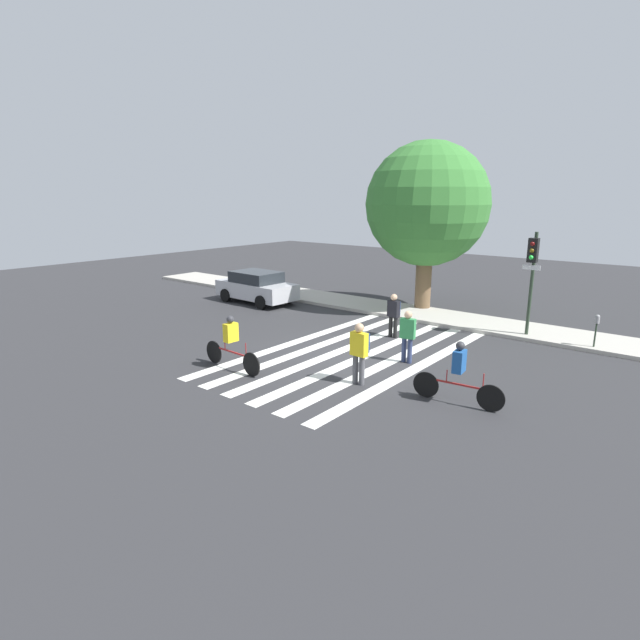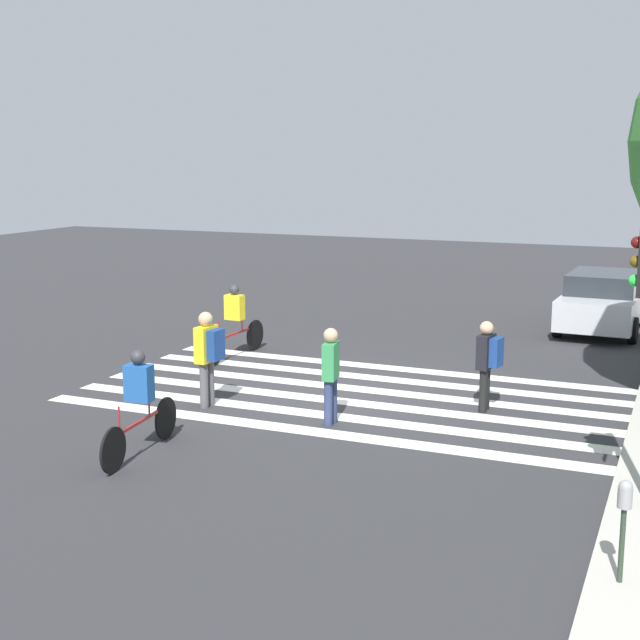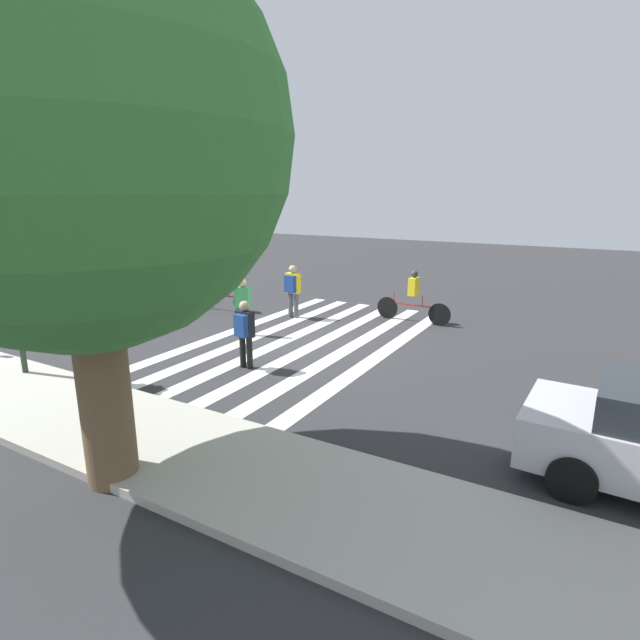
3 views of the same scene
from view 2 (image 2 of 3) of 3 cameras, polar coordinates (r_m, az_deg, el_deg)
The scene contains 9 objects.
ground_plane at distance 16.83m, azimuth 1.95°, elevation -4.82°, with size 60.00×60.00×0.00m, color #2D2D30.
crosswalk_stripes at distance 16.83m, azimuth 1.95°, elevation -4.81°, with size 5.08×10.00×0.01m.
parking_meter at distance 9.73m, azimuth 18.89°, elevation -11.41°, with size 0.15×0.15×1.24m.
pedestrian_adult_yellow_jacket at distance 15.87m, azimuth 10.69°, elevation -2.45°, with size 0.47×0.41×1.61m.
pedestrian_child_with_backpack at distance 14.83m, azimuth 0.69°, elevation -3.24°, with size 0.48×0.28×1.64m.
pedestrian_adult_blue_shirt at distance 15.96m, azimuth -7.16°, elevation -2.02°, with size 0.49×0.41×1.73m.
cyclist_mid_street at distance 19.75m, azimuth -5.48°, elevation 0.04°, with size 2.46×0.41×1.65m.
cyclist_far_lane at distance 13.61m, azimuth -11.48°, elevation -5.00°, with size 2.30×0.42×1.62m.
car_parked_dark_suv at distance 23.80m, azimuth 17.68°, elevation 1.16°, with size 4.15×2.09×1.51m.
Camera 2 is at (15.14, 5.82, 4.49)m, focal length 50.00 mm.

